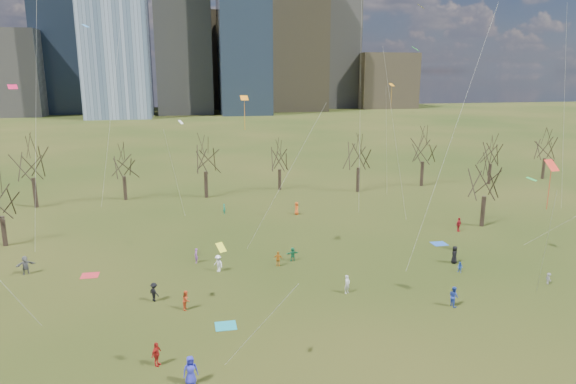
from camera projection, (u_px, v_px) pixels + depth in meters
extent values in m
plane|color=black|center=(318.00, 308.00, 41.90)|extent=(500.00, 500.00, 0.00)
cube|color=slate|center=(181.00, 4.00, 224.82)|extent=(24.00, 24.00, 95.00)
cube|color=#726347|center=(294.00, 35.00, 247.41)|extent=(28.00, 28.00, 72.00)
cube|color=#384C66|center=(66.00, 40.00, 232.34)|extent=(25.00, 25.00, 65.00)
cube|color=slate|center=(335.00, 51.00, 268.24)|extent=(22.00, 22.00, 58.00)
cube|color=#726347|center=(209.00, 61.00, 266.14)|extent=(30.00, 30.00, 48.00)
cube|color=slate|center=(3.00, 73.00, 221.22)|extent=(35.00, 30.00, 36.00)
cube|color=#726347|center=(382.00, 81.00, 271.83)|extent=(30.00, 28.00, 28.00)
cylinder|color=black|center=(35.00, 193.00, 72.49)|extent=(0.55, 0.55, 4.28)
cylinder|color=black|center=(125.00, 188.00, 76.83)|extent=(0.52, 0.52, 3.60)
cylinder|color=black|center=(206.00, 185.00, 78.18)|extent=(0.54, 0.54, 4.05)
cylinder|color=black|center=(280.00, 180.00, 83.48)|extent=(0.51, 0.51, 3.38)
cylinder|color=black|center=(358.00, 180.00, 81.96)|extent=(0.54, 0.54, 3.96)
cylinder|color=black|center=(422.00, 174.00, 86.20)|extent=(0.54, 0.54, 4.14)
cylinder|color=black|center=(489.00, 174.00, 87.68)|extent=(0.52, 0.52, 3.51)
cylinder|color=black|center=(543.00, 169.00, 91.92)|extent=(0.53, 0.53, 3.74)
cylinder|color=black|center=(4.00, 231.00, 56.58)|extent=(0.51, 0.51, 3.38)
cylinder|color=black|center=(483.00, 211.00, 63.73)|extent=(0.53, 0.53, 3.83)
cube|color=teal|center=(226.00, 326.00, 38.98)|extent=(1.60, 1.50, 0.03)
cube|color=#2350A6|center=(439.00, 244.00, 57.53)|extent=(1.60, 1.50, 0.03)
cube|color=red|center=(90.00, 275.00, 48.59)|extent=(1.60, 1.50, 0.03)
imported|color=#292DB5|center=(190.00, 370.00, 31.53)|extent=(1.01, 0.74, 1.89)
imported|color=silver|center=(347.00, 284.00, 44.57)|extent=(0.73, 0.68, 1.66)
imported|color=#C6431C|center=(186.00, 300.00, 41.53)|extent=(0.78, 0.91, 1.62)
imported|color=slate|center=(548.00, 278.00, 46.58)|extent=(0.42, 0.70, 1.06)
imported|color=#CB6D16|center=(278.00, 259.00, 50.77)|extent=(0.96, 0.60, 1.53)
imported|color=#1A7547|center=(293.00, 254.00, 52.24)|extent=(1.38, 0.62, 1.44)
imported|color=black|center=(454.00, 255.00, 51.53)|extent=(0.93, 1.05, 1.81)
imported|color=#844A94|center=(196.00, 256.00, 51.71)|extent=(0.38, 0.56, 1.50)
imported|color=blue|center=(460.00, 267.00, 49.17)|extent=(0.61, 0.66, 1.08)
imported|color=white|center=(218.00, 263.00, 49.43)|extent=(1.15, 1.22, 1.66)
imported|color=red|center=(459.00, 225.00, 61.82)|extent=(1.08, 0.86, 1.71)
imported|color=#5A5A5E|center=(25.00, 265.00, 48.77)|extent=(1.76, 1.15, 1.82)
imported|color=#D65117|center=(297.00, 208.00, 69.11)|extent=(0.65, 0.90, 1.73)
imported|color=#1B7B5B|center=(224.00, 209.00, 69.46)|extent=(0.48, 0.59, 1.41)
imported|color=#263FA5|center=(454.00, 296.00, 42.10)|extent=(0.74, 0.91, 1.72)
imported|color=black|center=(154.00, 292.00, 43.02)|extent=(1.14, 1.20, 1.64)
imported|color=#B21E19|center=(156.00, 354.00, 33.56)|extent=(0.87, 1.03, 1.65)
plane|color=orange|center=(244.00, 98.00, 48.43)|extent=(1.04, 0.96, 0.41)
cylinder|color=silver|center=(282.00, 184.00, 46.65)|extent=(5.67, 8.55, 15.03)
cylinder|color=orange|center=(245.00, 116.00, 48.81)|extent=(0.04, 0.04, 2.70)
plane|color=yellow|center=(421.00, 6.00, 40.81)|extent=(0.87, 0.92, 0.39)
cylinder|color=silver|center=(448.00, 149.00, 42.09)|extent=(4.49, 3.70, 22.52)
plane|color=red|center=(552.00, 165.00, 39.45)|extent=(1.29, 1.03, 0.78)
cylinder|color=silver|center=(545.00, 248.00, 36.42)|extent=(5.74, 7.71, 10.44)
cylinder|color=red|center=(549.00, 190.00, 39.90)|extent=(0.04, 0.04, 3.15)
cylinder|color=silver|center=(36.00, 127.00, 46.12)|extent=(3.98, 4.76, 25.12)
cylinder|color=silver|center=(361.00, 73.00, 58.28)|extent=(2.74, 5.79, 34.65)
plane|color=green|center=(416.00, 49.00, 57.19)|extent=(1.22, 1.25, 0.50)
cylinder|color=silver|center=(396.00, 142.00, 56.26)|extent=(6.12, 5.52, 19.92)
plane|color=#3693E6|center=(86.00, 26.00, 62.33)|extent=(1.13, 1.15, 0.35)
cylinder|color=silver|center=(110.00, 122.00, 63.24)|extent=(4.59, 4.57, 22.86)
plane|color=orange|center=(392.00, 85.00, 71.40)|extent=(1.08, 1.03, 0.39)
cylinder|color=silver|center=(386.00, 145.00, 68.77)|extent=(4.32, 8.40, 15.64)
cylinder|color=orange|center=(391.00, 98.00, 71.80)|extent=(0.04, 0.04, 3.00)
plane|color=#F6FC27|center=(221.00, 247.00, 29.57)|extent=(0.82, 0.76, 0.46)
cylinder|color=silver|center=(257.00, 329.00, 27.92)|extent=(3.26, 5.98, 7.59)
plane|color=#DA1845|center=(13.00, 87.00, 32.36)|extent=(0.98, 0.95, 0.28)
cylinder|color=silver|center=(564.00, 113.00, 62.23)|extent=(5.50, 3.35, 24.98)
plane|color=silver|center=(181.00, 122.00, 60.59)|extent=(0.82, 0.84, 0.46)
cylinder|color=silver|center=(175.00, 177.00, 58.12)|extent=(1.79, 7.63, 11.64)
plane|color=green|center=(532.00, 179.00, 51.40)|extent=(1.38, 1.37, 0.27)
cylinder|color=silver|center=(566.00, 222.00, 49.01)|extent=(3.02, 7.32, 6.96)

